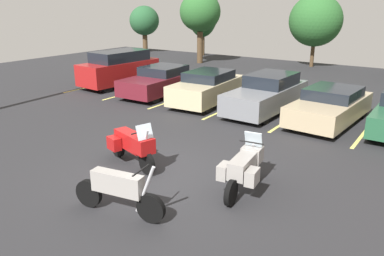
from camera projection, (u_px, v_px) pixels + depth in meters
name	position (u px, v px, depth m)	size (l,w,h in m)	color
ground	(155.00, 173.00, 10.49)	(44.00, 44.00, 0.10)	#262628
motorcycle_touring	(132.00, 144.00, 10.65)	(2.16, 1.08, 1.37)	black
motorcycle_second	(244.00, 167.00, 9.25)	(0.97, 2.10, 1.32)	black
motorcycle_third	(119.00, 190.00, 8.20)	(2.23, 0.66, 1.29)	black
parking_stripes	(233.00, 106.00, 17.02)	(16.81, 5.01, 0.01)	#EAE066
car_red	(119.00, 68.00, 20.85)	(2.09, 4.56, 1.89)	maroon
car_maroon	(160.00, 81.00, 18.89)	(2.04, 4.29, 1.38)	maroon
car_champagne	(207.00, 88.00, 17.28)	(2.06, 4.31, 1.45)	#C1B289
car_grey	(267.00, 94.00, 16.04)	(1.92, 4.84, 1.54)	slate
car_tan	(330.00, 106.00, 14.51)	(2.21, 4.56, 1.32)	tan
tree_center	(200.00, 12.00, 27.88)	(2.96, 2.96, 5.09)	#4C3823
tree_right	(203.00, 10.00, 31.97)	(2.59, 2.59, 5.89)	#4C3823
tree_center_right	(316.00, 21.00, 26.38)	(3.59, 3.59, 4.91)	#4C3823
tree_far_left	(144.00, 21.00, 34.37)	(2.62, 2.62, 4.06)	#4C3823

